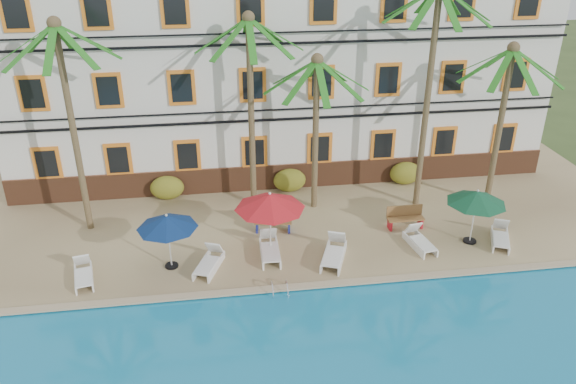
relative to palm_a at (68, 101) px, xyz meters
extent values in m
plane|color=#384C23|center=(8.54, -4.39, -5.62)|extent=(100.00, 100.00, 0.00)
cube|color=tan|center=(8.54, 0.61, -5.50)|extent=(30.00, 12.00, 0.25)
cube|color=tan|center=(8.54, -5.29, -5.34)|extent=(30.00, 0.35, 0.06)
cube|color=silver|center=(8.54, 5.61, -0.37)|extent=(25.00, 6.00, 10.00)
cube|color=brown|center=(8.54, 2.55, -4.77)|extent=(25.00, 0.12, 1.20)
cube|color=orange|center=(-1.96, 2.56, -3.47)|extent=(1.15, 0.10, 1.50)
cube|color=black|center=(-1.96, 2.51, -3.47)|extent=(0.85, 0.04, 1.20)
cube|color=orange|center=(1.04, 2.56, -3.47)|extent=(1.15, 0.10, 1.50)
cube|color=black|center=(1.04, 2.51, -3.47)|extent=(0.85, 0.04, 1.20)
cube|color=orange|center=(4.04, 2.56, -3.47)|extent=(1.15, 0.10, 1.50)
cube|color=black|center=(4.04, 2.51, -3.47)|extent=(0.85, 0.04, 1.20)
cube|color=orange|center=(7.04, 2.56, -3.47)|extent=(1.15, 0.10, 1.50)
cube|color=black|center=(7.04, 2.51, -3.47)|extent=(0.85, 0.04, 1.20)
cube|color=orange|center=(10.04, 2.56, -3.47)|extent=(1.15, 0.10, 1.50)
cube|color=black|center=(10.04, 2.51, -3.47)|extent=(0.85, 0.04, 1.20)
cube|color=orange|center=(13.04, 2.56, -3.47)|extent=(1.15, 0.10, 1.50)
cube|color=black|center=(13.04, 2.51, -3.47)|extent=(0.85, 0.04, 1.20)
cube|color=orange|center=(16.04, 2.56, -3.47)|extent=(1.15, 0.10, 1.50)
cube|color=black|center=(16.04, 2.51, -3.47)|extent=(0.85, 0.04, 1.20)
cube|color=orange|center=(19.04, 2.56, -3.47)|extent=(1.15, 0.10, 1.50)
cube|color=black|center=(19.04, 2.51, -3.47)|extent=(0.85, 0.04, 1.20)
cube|color=orange|center=(-1.96, 2.56, -0.37)|extent=(1.15, 0.10, 1.50)
cube|color=black|center=(-1.96, 2.51, -0.37)|extent=(0.85, 0.04, 1.20)
cube|color=orange|center=(1.04, 2.56, -0.37)|extent=(1.15, 0.10, 1.50)
cube|color=black|center=(1.04, 2.51, -0.37)|extent=(0.85, 0.04, 1.20)
cube|color=orange|center=(4.04, 2.56, -0.37)|extent=(1.15, 0.10, 1.50)
cube|color=black|center=(4.04, 2.51, -0.37)|extent=(0.85, 0.04, 1.20)
cube|color=orange|center=(7.04, 2.56, -0.37)|extent=(1.15, 0.10, 1.50)
cube|color=black|center=(7.04, 2.51, -0.37)|extent=(0.85, 0.04, 1.20)
cube|color=orange|center=(10.04, 2.56, -0.37)|extent=(1.15, 0.10, 1.50)
cube|color=black|center=(10.04, 2.51, -0.37)|extent=(0.85, 0.04, 1.20)
cube|color=orange|center=(13.04, 2.56, -0.37)|extent=(1.15, 0.10, 1.50)
cube|color=black|center=(13.04, 2.51, -0.37)|extent=(0.85, 0.04, 1.20)
cube|color=orange|center=(16.04, 2.56, -0.37)|extent=(1.15, 0.10, 1.50)
cube|color=black|center=(16.04, 2.51, -0.37)|extent=(0.85, 0.04, 1.20)
cube|color=orange|center=(19.04, 2.56, -0.37)|extent=(1.15, 0.10, 1.50)
cube|color=black|center=(19.04, 2.51, -0.37)|extent=(0.85, 0.04, 1.20)
cube|color=orange|center=(-1.96, 2.56, 2.83)|extent=(1.15, 0.10, 1.50)
cube|color=black|center=(-1.96, 2.51, 2.83)|extent=(0.85, 0.04, 1.20)
cube|color=orange|center=(1.04, 2.56, 2.83)|extent=(1.15, 0.10, 1.50)
cube|color=black|center=(1.04, 2.51, 2.83)|extent=(0.85, 0.04, 1.20)
cube|color=orange|center=(4.04, 2.56, 2.83)|extent=(1.15, 0.10, 1.50)
cube|color=black|center=(4.04, 2.51, 2.83)|extent=(0.85, 0.04, 1.20)
cube|color=orange|center=(7.04, 2.56, 2.83)|extent=(1.15, 0.10, 1.50)
cube|color=black|center=(7.04, 2.51, 2.83)|extent=(0.85, 0.04, 1.20)
cube|color=orange|center=(10.04, 2.56, 2.83)|extent=(1.15, 0.10, 1.50)
cube|color=black|center=(10.04, 2.51, 2.83)|extent=(0.85, 0.04, 1.20)
cube|color=orange|center=(13.04, 2.56, 2.83)|extent=(1.15, 0.10, 1.50)
cube|color=black|center=(13.04, 2.51, 2.83)|extent=(0.85, 0.04, 1.20)
cube|color=orange|center=(16.04, 2.56, 2.83)|extent=(1.15, 0.10, 1.50)
cube|color=black|center=(16.04, 2.51, 2.83)|extent=(0.85, 0.04, 1.20)
cube|color=orange|center=(19.04, 2.56, 2.83)|extent=(1.15, 0.10, 1.50)
cube|color=black|center=(19.04, 2.51, 2.83)|extent=(0.85, 0.04, 1.20)
cube|color=black|center=(8.54, 2.41, -1.92)|extent=(25.00, 0.08, 0.10)
cube|color=black|center=(8.54, 2.41, -1.47)|extent=(25.00, 0.08, 0.06)
cube|color=black|center=(8.54, 2.41, 1.38)|extent=(25.00, 0.08, 0.10)
cube|color=black|center=(8.54, 2.41, 1.83)|extent=(25.00, 0.08, 0.06)
cylinder|color=brown|center=(0.00, 0.00, -1.29)|extent=(0.26, 0.26, 8.17)
sphere|color=brown|center=(0.00, 0.00, 2.80)|extent=(0.50, 0.50, 0.50)
cube|color=#1D6A19|center=(0.00, 1.07, 2.15)|extent=(0.28, 2.15, 1.33)
cube|color=#1D6A19|center=(-0.75, 0.75, 2.15)|extent=(1.72, 1.72, 1.33)
cube|color=#1D6A19|center=(-1.07, 0.00, 2.15)|extent=(2.15, 0.28, 1.33)
cube|color=#1D6A19|center=(-0.75, -0.75, 2.15)|extent=(1.72, 1.72, 1.33)
cube|color=#1D6A19|center=(0.00, -1.07, 2.15)|extent=(0.28, 2.15, 1.33)
cube|color=#1D6A19|center=(0.75, -0.75, 2.15)|extent=(1.72, 1.72, 1.33)
cube|color=#1D6A19|center=(1.07, 0.00, 2.15)|extent=(2.15, 0.28, 1.33)
cube|color=#1D6A19|center=(0.75, 0.75, 2.15)|extent=(1.72, 1.72, 1.33)
cylinder|color=brown|center=(6.84, 1.18, -1.36)|extent=(0.26, 0.26, 8.03)
sphere|color=brown|center=(6.84, 1.18, 2.65)|extent=(0.50, 0.50, 0.50)
cube|color=#1D6A19|center=(6.84, 2.25, 2.00)|extent=(0.28, 2.15, 1.33)
cube|color=#1D6A19|center=(6.08, 1.93, 2.00)|extent=(1.72, 1.72, 1.33)
cube|color=#1D6A19|center=(5.77, 1.18, 2.00)|extent=(2.15, 0.28, 1.33)
cube|color=#1D6A19|center=(6.08, 0.43, 2.00)|extent=(1.72, 1.72, 1.33)
cube|color=#1D6A19|center=(6.84, 0.12, 2.00)|extent=(0.28, 2.15, 1.33)
cube|color=#1D6A19|center=(7.59, 0.43, 2.00)|extent=(1.72, 1.72, 1.33)
cube|color=#1D6A19|center=(7.90, 1.18, 2.00)|extent=(2.15, 0.28, 1.33)
cube|color=#1D6A19|center=(7.59, 1.93, 2.00)|extent=(1.72, 1.72, 1.33)
cylinder|color=brown|center=(9.43, 0.56, -2.14)|extent=(0.26, 0.26, 6.47)
sphere|color=brown|center=(9.43, 0.56, 1.10)|extent=(0.50, 0.50, 0.50)
cube|color=#1D6A19|center=(9.43, 1.62, 0.45)|extent=(0.28, 2.15, 1.33)
cube|color=#1D6A19|center=(8.68, 1.31, 0.45)|extent=(1.72, 1.72, 1.33)
cube|color=#1D6A19|center=(8.37, 0.56, 0.45)|extent=(2.15, 0.28, 1.33)
cube|color=#1D6A19|center=(8.68, -0.19, 0.45)|extent=(1.72, 1.72, 1.33)
cube|color=#1D6A19|center=(9.43, -0.51, 0.45)|extent=(0.28, 2.15, 1.33)
cube|color=#1D6A19|center=(10.19, -0.19, 0.45)|extent=(1.72, 1.72, 1.33)
cube|color=#1D6A19|center=(10.50, 0.56, 0.45)|extent=(2.15, 0.28, 1.33)
cube|color=#1D6A19|center=(10.19, 1.31, 0.45)|extent=(1.72, 1.72, 1.33)
cylinder|color=brown|center=(13.96, 0.14, -0.79)|extent=(0.26, 0.26, 9.17)
cube|color=#1D6A19|center=(13.96, 1.20, 3.15)|extent=(0.28, 2.15, 1.33)
cube|color=#1D6A19|center=(13.20, 0.89, 3.15)|extent=(1.72, 1.72, 1.33)
cube|color=#1D6A19|center=(12.89, 0.14, 3.15)|extent=(2.15, 0.28, 1.33)
cube|color=#1D6A19|center=(13.20, -0.62, 3.15)|extent=(1.72, 1.72, 1.33)
cube|color=#1D6A19|center=(13.96, -0.93, 3.15)|extent=(0.28, 2.15, 1.33)
cube|color=#1D6A19|center=(14.71, -0.62, 3.15)|extent=(1.72, 1.72, 1.33)
cube|color=#1D6A19|center=(15.02, 0.14, 3.15)|extent=(2.15, 0.28, 1.33)
cube|color=#1D6A19|center=(14.71, 0.89, 3.15)|extent=(1.72, 1.72, 1.33)
cylinder|color=brown|center=(17.13, -0.19, -1.95)|extent=(0.26, 0.26, 6.85)
sphere|color=brown|center=(17.13, -0.19, 1.48)|extent=(0.50, 0.50, 0.50)
cube|color=#1D6A19|center=(17.13, 0.87, 0.82)|extent=(0.28, 2.15, 1.33)
cube|color=#1D6A19|center=(16.38, 0.56, 0.82)|extent=(1.72, 1.72, 1.33)
cube|color=#1D6A19|center=(16.07, -0.19, 0.82)|extent=(2.15, 0.28, 1.33)
cube|color=#1D6A19|center=(16.38, -0.94, 0.82)|extent=(1.72, 1.72, 1.33)
cube|color=#1D6A19|center=(17.13, -1.26, 0.82)|extent=(0.28, 2.15, 1.33)
cube|color=#1D6A19|center=(17.89, -0.94, 0.82)|extent=(1.72, 1.72, 1.33)
cube|color=#1D6A19|center=(18.20, -0.19, 0.82)|extent=(2.15, 0.28, 1.33)
cube|color=#1D6A19|center=(17.89, 0.56, 0.82)|extent=(1.72, 1.72, 1.33)
ellipsoid|color=#2C5117|center=(3.03, 2.21, -4.82)|extent=(1.50, 0.90, 1.10)
ellipsoid|color=#2C5117|center=(8.59, 2.21, -4.82)|extent=(1.50, 0.90, 1.10)
ellipsoid|color=#2C5117|center=(14.14, 2.21, -4.82)|extent=(1.50, 0.90, 1.10)
cylinder|color=black|center=(3.42, -3.36, -5.34)|extent=(0.49, 0.49, 0.07)
cylinder|color=silver|center=(3.42, -3.36, -4.33)|extent=(0.06, 0.06, 2.09)
cone|color=navy|center=(3.42, -3.36, -3.50)|extent=(2.18, 2.18, 0.48)
sphere|color=silver|center=(3.42, -3.36, -3.24)|extent=(0.10, 0.10, 0.10)
cylinder|color=black|center=(7.10, -3.02, -5.33)|extent=(0.58, 0.58, 0.08)
cylinder|color=silver|center=(7.10, -3.02, -4.12)|extent=(0.06, 0.06, 2.51)
cone|color=red|center=(7.10, -3.02, -3.13)|extent=(2.61, 2.61, 0.57)
sphere|color=silver|center=(7.10, -3.02, -2.81)|extent=(0.10, 0.10, 0.10)
cylinder|color=black|center=(14.95, -3.27, -5.34)|extent=(0.51, 0.51, 0.07)
cylinder|color=silver|center=(14.95, -3.27, -4.28)|extent=(0.06, 0.06, 2.19)
cone|color=#11482C|center=(14.95, -3.27, -3.41)|extent=(2.28, 2.28, 0.50)
sphere|color=silver|center=(14.95, -3.27, -3.13)|extent=(0.10, 0.10, 0.10)
cube|color=white|center=(0.46, -4.04, -5.08)|extent=(0.77, 1.27, 0.05)
cube|color=white|center=(0.29, -3.24, -4.87)|extent=(0.62, 0.54, 0.59)
cube|color=white|center=(0.14, -3.87, -5.24)|extent=(0.39, 1.66, 0.27)
cube|color=white|center=(0.68, -3.76, -5.24)|extent=(0.39, 1.66, 0.27)
cube|color=white|center=(4.69, -3.93, -5.07)|extent=(0.98, 1.36, 0.06)
cube|color=white|center=(5.00, -3.14, -4.85)|extent=(0.70, 0.63, 0.62)
cube|color=white|center=(4.51, -3.61, -5.23)|extent=(0.69, 1.66, 0.29)
cube|color=white|center=(5.04, -3.82, -5.23)|extent=(0.69, 1.66, 0.29)
cube|color=white|center=(7.04, -3.42, -5.04)|extent=(0.67, 1.37, 0.06)
cube|color=white|center=(7.07, -2.48, -4.80)|extent=(0.64, 0.52, 0.68)
cube|color=white|center=(6.74, -3.15, -5.22)|extent=(0.12, 1.93, 0.31)
cube|color=white|center=(7.36, -3.17, -5.22)|extent=(0.12, 1.93, 0.31)
cube|color=white|center=(9.27, -4.05, -5.03)|extent=(1.11, 1.54, 0.06)
cube|color=white|center=(9.62, -3.15, -4.78)|extent=(0.79, 0.72, 0.70)
cube|color=white|center=(9.07, -3.69, -5.21)|extent=(0.78, 1.88, 0.32)
cube|color=white|center=(9.67, -3.92, -5.21)|extent=(0.78, 1.88, 0.32)
cube|color=white|center=(12.89, -3.59, -5.07)|extent=(0.74, 1.29, 0.06)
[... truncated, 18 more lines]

